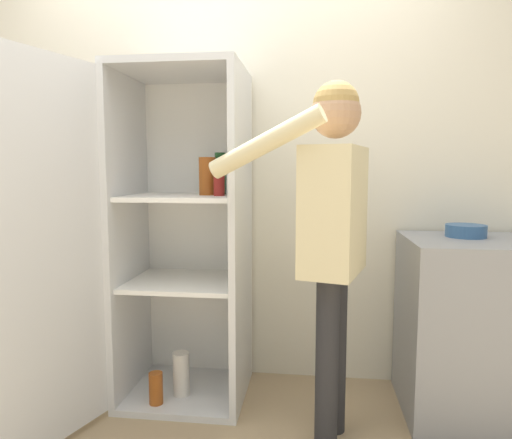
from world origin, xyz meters
The scene contains 5 objects.
wall_back centered at (0.00, 0.98, 1.27)m, with size 7.00×0.06×2.55m.
refrigerator centered at (-0.30, 0.54, 0.88)m, with size 0.91×1.21×1.78m.
person centered at (0.58, 0.30, 1.05)m, with size 0.71×0.51×1.63m.
counter centered at (1.36, 0.63, 0.45)m, with size 0.78×0.61×0.91m.
bowl centered at (1.28, 0.71, 0.94)m, with size 0.20×0.20×0.06m.
Camera 1 is at (0.50, -1.73, 1.25)m, focal length 32.00 mm.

